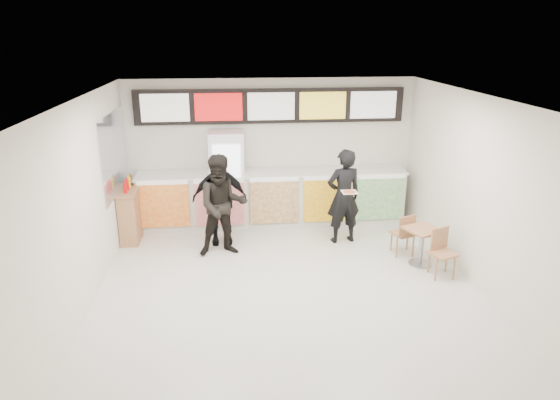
{
  "coord_description": "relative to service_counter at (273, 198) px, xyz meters",
  "views": [
    {
      "loc": [
        -0.83,
        -6.79,
        3.9
      ],
      "look_at": [
        -0.03,
        1.2,
        1.17
      ],
      "focal_mm": 32.0,
      "sensor_mm": 36.0,
      "label": 1
    }
  ],
  "objects": [
    {
      "name": "customer_main",
      "position": [
        1.26,
        -1.06,
        0.35
      ],
      "size": [
        0.74,
        0.56,
        1.84
      ],
      "primitive_type": "imported",
      "rotation": [
        0.0,
        0.0,
        3.33
      ],
      "color": "black",
      "rests_on": "floor"
    },
    {
      "name": "service_counter",
      "position": [
        0.0,
        0.0,
        0.0
      ],
      "size": [
        5.56,
        0.77,
        1.14
      ],
      "color": "silver",
      "rests_on": "floor"
    },
    {
      "name": "pizza_slice",
      "position": [
        1.26,
        -1.51,
        0.58
      ],
      "size": [
        0.36,
        0.36,
        0.02
      ],
      "color": "beige",
      "rests_on": "customer_main"
    },
    {
      "name": "wall_back",
      "position": [
        -0.0,
        0.41,
        0.93
      ],
      "size": [
        6.0,
        0.0,
        6.0
      ],
      "primitive_type": "plane",
      "rotation": [
        1.57,
        0.0,
        0.0
      ],
      "color": "silver",
      "rests_on": "floor"
    },
    {
      "name": "ceiling",
      "position": [
        -0.0,
        -3.09,
        2.43
      ],
      "size": [
        7.0,
        7.0,
        0.0
      ],
      "primitive_type": "plane",
      "rotation": [
        3.14,
        0.0,
        0.0
      ],
      "color": "white",
      "rests_on": "wall_back"
    },
    {
      "name": "condiment_ledge",
      "position": [
        -2.82,
        -0.55,
        -0.05
      ],
      "size": [
        0.37,
        0.92,
        1.22
      ],
      "color": "#B07950",
      "rests_on": "floor"
    },
    {
      "name": "wall_left",
      "position": [
        -3.0,
        -3.09,
        0.93
      ],
      "size": [
        0.0,
        7.0,
        7.0
      ],
      "primitive_type": "plane",
      "rotation": [
        1.57,
        0.0,
        1.57
      ],
      "color": "silver",
      "rests_on": "floor"
    },
    {
      "name": "cafe_table",
      "position": [
        2.41,
        -2.21,
        -0.1
      ],
      "size": [
        0.85,
        1.42,
        0.8
      ],
      "rotation": [
        0.0,
        0.0,
        0.37
      ],
      "color": "#B07950",
      "rests_on": "floor"
    },
    {
      "name": "menu_board",
      "position": [
        0.0,
        0.32,
        1.88
      ],
      "size": [
        5.5,
        0.14,
        0.7
      ],
      "color": "black",
      "rests_on": "wall_back"
    },
    {
      "name": "customer_mid",
      "position": [
        -1.08,
        -0.88,
        0.31
      ],
      "size": [
        1.04,
        0.45,
        1.76
      ],
      "primitive_type": "imported",
      "rotation": [
        0.0,
        0.0,
        0.02
      ],
      "color": "black",
      "rests_on": "floor"
    },
    {
      "name": "mirror_panel",
      "position": [
        -2.99,
        -0.64,
        1.18
      ],
      "size": [
        0.01,
        2.0,
        1.5
      ],
      "primitive_type": "cube",
      "color": "#B2B7BF",
      "rests_on": "wall_left"
    },
    {
      "name": "wall_right",
      "position": [
        3.0,
        -3.09,
        0.93
      ],
      "size": [
        0.0,
        7.0,
        7.0
      ],
      "primitive_type": "plane",
      "rotation": [
        1.57,
        0.0,
        -1.57
      ],
      "color": "silver",
      "rests_on": "floor"
    },
    {
      "name": "drinks_fridge",
      "position": [
        -0.93,
        0.02,
        0.43
      ],
      "size": [
        0.7,
        0.67,
        2.0
      ],
      "color": "white",
      "rests_on": "floor"
    },
    {
      "name": "customer_left",
      "position": [
        -1.02,
        -1.41,
        0.36
      ],
      "size": [
        1.0,
        0.83,
        1.87
      ],
      "primitive_type": "imported",
      "rotation": [
        0.0,
        0.0,
        0.14
      ],
      "color": "black",
      "rests_on": "floor"
    },
    {
      "name": "floor",
      "position": [
        -0.0,
        -3.09,
        -0.57
      ],
      "size": [
        7.0,
        7.0,
        0.0
      ],
      "primitive_type": "plane",
      "color": "beige",
      "rests_on": "ground"
    }
  ]
}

